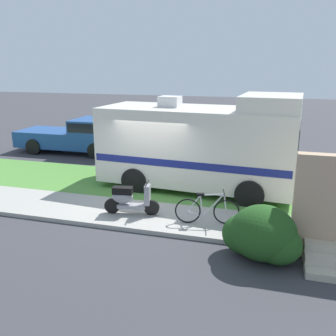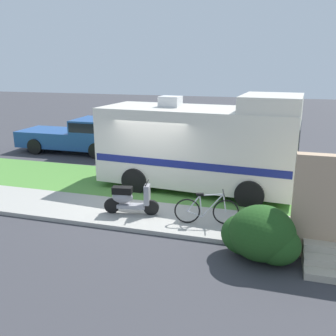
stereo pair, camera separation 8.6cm
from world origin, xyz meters
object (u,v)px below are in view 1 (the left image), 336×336
at_px(bicycle, 207,210).
at_px(pickup_truck_near, 83,134).
at_px(scooter, 129,199).
at_px(motorhome_rv, 200,145).

distance_m(bicycle, pickup_truck_near, 10.21).
bearing_deg(bicycle, scooter, 178.62).
bearing_deg(motorhome_rv, bicycle, -75.11).
relative_size(bicycle, pickup_truck_near, 0.31).
xyz_separation_m(motorhome_rv, pickup_truck_near, (-6.61, 3.89, -0.67)).
bearing_deg(pickup_truck_near, scooter, -53.12).
height_order(motorhome_rv, pickup_truck_near, motorhome_rv).
bearing_deg(bicycle, pickup_truck_near, 136.78).
bearing_deg(scooter, motorhome_rv, 65.11).
xyz_separation_m(scooter, pickup_truck_near, (-5.20, 6.93, 0.35)).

